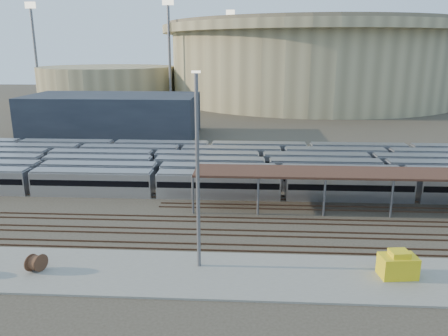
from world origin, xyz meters
TOP-DOWN VIEW (x-y plane):
  - ground at (0.00, 0.00)m, footprint 420.00×420.00m
  - apron at (-5.00, -15.00)m, footprint 50.00×9.00m
  - subway_trains at (1.56, 18.50)m, footprint 125.68×23.90m
  - inspection_shed at (22.00, 4.00)m, footprint 60.30×6.00m
  - empty_tracks at (0.00, -5.00)m, footprint 170.00×9.62m
  - stadium at (25.00, 140.00)m, footprint 124.00×124.00m
  - secondary_arena at (-60.00, 130.00)m, footprint 56.00×56.00m
  - service_building at (-35.00, 55.00)m, footprint 42.00×20.00m
  - floodlight_0 at (-30.00, 110.00)m, footprint 4.00×1.00m
  - floodlight_1 at (-85.00, 120.00)m, footprint 4.00×1.00m
  - floodlight_3 at (-10.00, 160.00)m, footprint 4.00×1.00m
  - cable_reel_west at (-21.20, -15.48)m, footprint 1.55×1.97m
  - yard_light_pole at (-5.52, -13.52)m, footprint 0.80×0.36m
  - yellow_equipment at (13.53, -14.54)m, footprint 3.59×2.48m

SIDE VIEW (x-z plane):
  - ground at x=0.00m, z-range 0.00..0.00m
  - empty_tracks at x=0.00m, z-range 0.00..0.18m
  - apron at x=-5.00m, z-range 0.00..0.20m
  - cable_reel_west at x=-21.20m, z-range 0.20..1.93m
  - yellow_equipment at x=13.53m, z-range 0.20..2.31m
  - subway_trains at x=1.56m, z-range 0.00..3.60m
  - inspection_shed at x=22.00m, z-range 2.33..7.63m
  - service_building at x=-35.00m, z-range 0.00..10.00m
  - secondary_arena at x=-60.00m, z-range 0.00..14.00m
  - yard_light_pole at x=-5.52m, z-range 0.28..19.34m
  - stadium at x=25.00m, z-range 0.22..32.72m
  - floodlight_0 at x=-30.00m, z-range 1.45..39.85m
  - floodlight_1 at x=-85.00m, z-range 1.45..39.85m
  - floodlight_3 at x=-10.00m, z-range 1.45..39.85m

